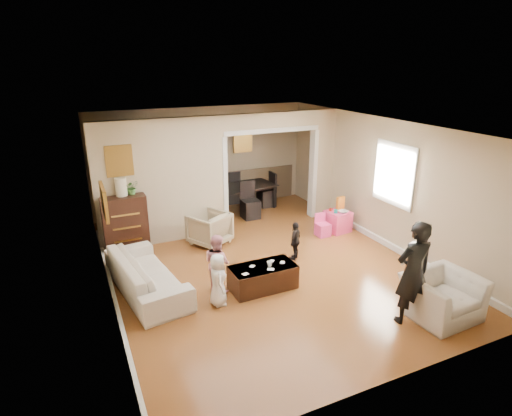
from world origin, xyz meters
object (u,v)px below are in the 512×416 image
cyan_cup (336,211)px  table_lamp (121,187)px  coffee_table (263,277)px  adult_person (413,273)px  sofa (146,274)px  child_toddler (295,241)px  dresser (125,224)px  coffee_cup (270,264)px  child_kneel_b (217,262)px  armchair_front (442,297)px  armchair_back (209,228)px  dining_table (240,198)px  child_kneel_a (218,280)px  play_table (337,221)px

cyan_cup → table_lamp: bearing=167.7°
coffee_table → adult_person: 2.41m
sofa → child_toddler: 2.85m
dresser → adult_person: adult_person is taller
coffee_cup → dresser: bearing=127.6°
coffee_table → adult_person: (1.55, -1.75, 0.59)m
coffee_cup → child_kneel_b: size_ratio=0.09×
table_lamp → adult_person: size_ratio=0.23×
armchair_front → coffee_table: 2.80m
child_kneel_b → child_toddler: child_kneel_b is taller
armchair_front → child_toddler: bearing=109.2°
dresser → child_toddler: size_ratio=1.53×
adult_person → coffee_cup: bearing=-44.9°
armchair_front → cyan_cup: armchair_front is taller
armchair_front → child_kneel_b: size_ratio=1.03×
sofa → dresser: size_ratio=1.82×
armchair_back → child_kneel_b: size_ratio=0.76×
armchair_front → coffee_table: (-2.09, 1.85, -0.12)m
coffee_cup → dining_table: dining_table is taller
child_kneel_a → play_table: bearing=-54.4°
dresser → play_table: bearing=-11.4°
child_toddler → child_kneel_b: bearing=-26.6°
dresser → table_lamp: size_ratio=3.26×
armchair_front → sofa: bearing=143.8°
adult_person → armchair_front: bearing=173.5°
table_lamp → armchair_front: bearing=-47.7°
adult_person → child_kneel_a: adult_person is taller
coffee_cup → cyan_cup: 2.90m
cyan_cup → play_table: bearing=26.6°
cyan_cup → adult_person: (-0.97, -3.29, 0.29)m
sofa → child_kneel_b: size_ratio=2.16×
armchair_back → child_toddler: size_ratio=0.97×
dining_table → adult_person: (0.39, -5.56, 0.48)m
armchair_back → coffee_table: bearing=67.8°
dresser → armchair_back: bearing=-12.5°
coffee_table → cyan_cup: size_ratio=13.78×
dresser → child_toddler: bearing=-30.9°
sofa → child_toddler: bearing=-97.9°
table_lamp → coffee_table: size_ratio=0.33×
coffee_table → dining_table: dining_table is taller
table_lamp → coffee_cup: (1.97, -2.55, -0.90)m
dresser → cyan_cup: bearing=-12.3°
table_lamp → child_kneel_a: bearing=-69.0°
dining_table → adult_person: 5.59m
coffee_table → adult_person: size_ratio=0.69×
armchair_front → table_lamp: 5.97m
adult_person → child_kneel_b: 3.06m
cyan_cup → dining_table: (-1.36, 2.27, -0.19)m
coffee_cup → cyan_cup: size_ratio=1.16×
armchair_back → armchair_front: bearing=91.9°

